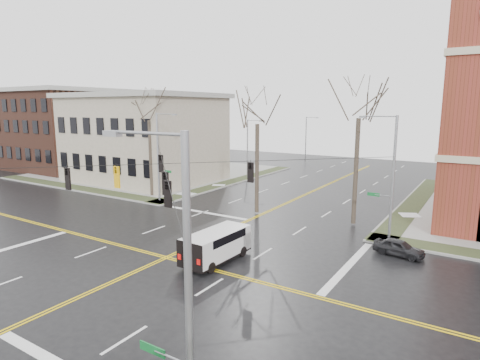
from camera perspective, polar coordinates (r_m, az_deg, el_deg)
The scene contains 17 objects.
ground at distance 27.11m, azimuth -10.42°, elevation -10.79°, with size 120.00×120.00×0.00m, color black.
sidewalks at distance 27.09m, azimuth -10.43°, elevation -10.64°, with size 80.00×80.00×0.17m.
road_markings at distance 27.11m, azimuth -10.42°, elevation -10.78°, with size 100.00×100.00×0.01m.
civic_building_a at distance 55.19m, azimuth -13.41°, elevation 5.64°, with size 18.00×14.00×11.00m, color gray.
civic_building_b at distance 71.93m, azimuth -23.56°, elevation 6.47°, with size 18.00×16.00×12.00m, color #563024.
signal_pole_ne at distance 30.92m, azimuth 20.64°, elevation 0.82°, with size 2.75×0.22×9.00m.
signal_pole_nw at distance 41.74m, azimuth -11.42°, elevation 3.56°, with size 2.75×0.22×9.00m.
signal_pole_se at distance 10.34m, azimuth -8.08°, elevation -16.90°, with size 2.75×0.22×9.00m.
span_wires at distance 25.57m, azimuth -10.87°, elevation 2.29°, with size 23.02×23.02×0.03m.
traffic_signals at distance 25.21m, azimuth -11.84°, elevation 0.42°, with size 8.21×8.26×1.30m.
streetlight_north_a at distance 54.50m, azimuth 1.20°, elevation 4.77°, with size 2.30×0.20×8.00m.
streetlight_north_b at distance 72.31m, azimuth 9.46°, elevation 5.98°, with size 2.30×0.20×8.00m.
cargo_van at distance 25.90m, azimuth -3.13°, elevation -8.93°, with size 2.21×5.23×1.95m.
parked_car_a at distance 28.82m, azimuth 21.67°, elevation -8.92°, with size 1.30×3.24×1.10m, color black.
tree_nw_far at distance 44.42m, azimuth -12.82°, elevation 9.00°, with size 4.00×4.00×12.30m.
tree_nw_near at distance 36.02m, azimuth 2.48°, elevation 8.81°, with size 4.00×4.00×12.12m.
tree_ne at distance 33.67m, azimuth 16.57°, elevation 9.41°, with size 4.00×4.00×13.04m.
Camera 1 is at (17.36, -18.46, 9.65)m, focal length 30.00 mm.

